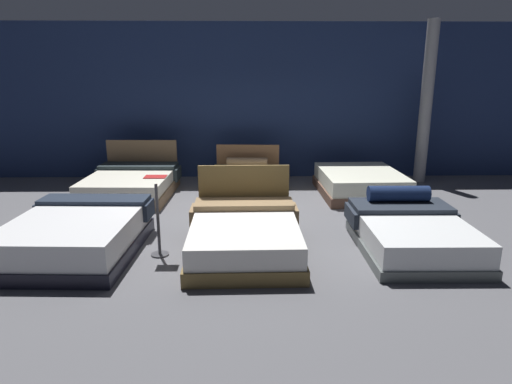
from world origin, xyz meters
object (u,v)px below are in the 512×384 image
bed_2 (411,233)px  support_pillar (426,103)px  bed_0 (76,235)px  bed_3 (131,184)px  price_sign (158,225)px  bed_5 (360,183)px  bed_4 (245,184)px  bed_1 (245,235)px

bed_2 → support_pillar: bearing=68.3°
bed_0 → bed_2: 4.61m
bed_2 → bed_3: bearing=148.0°
price_sign → bed_5: bearing=41.4°
bed_0 → bed_4: size_ratio=1.02×
bed_2 → bed_5: 2.92m
bed_0 → bed_5: (4.61, 2.97, -0.03)m
bed_1 → price_sign: 1.17m
bed_1 → bed_5: size_ratio=0.99×
bed_1 → bed_4: (-0.00, 3.03, -0.03)m
bed_5 → support_pillar: size_ratio=0.58×
bed_2 → bed_1: bearing=-177.9°
bed_0 → bed_3: (-0.01, 3.00, -0.02)m
bed_1 → bed_5: (2.32, 2.99, -0.01)m
bed_0 → bed_5: 5.48m
bed_5 → price_sign: bearing=-140.0°
bed_1 → bed_3: (-2.30, 3.01, -0.01)m
bed_4 → bed_3: bearing=-176.1°
bed_5 → support_pillar: (1.65, 1.13, 1.51)m
bed_5 → support_pillar: support_pillar is taller
bed_0 → bed_5: bed_0 is taller
bed_1 → support_pillar: (3.97, 4.12, 1.50)m
bed_4 → support_pillar: support_pillar is taller
price_sign → support_pillar: (5.12, 4.19, 1.32)m
bed_0 → bed_3: 3.00m
bed_3 → price_sign: 3.30m
bed_1 → support_pillar: 5.91m
bed_4 → price_sign: price_sign is taller
bed_4 → bed_5: 2.32m
bed_2 → bed_5: bearing=90.5°
bed_0 → bed_4: 3.79m
bed_0 → price_sign: bearing=-2.3°
bed_0 → bed_3: size_ratio=1.01×
bed_3 → support_pillar: support_pillar is taller
bed_2 → price_sign: bearing=-177.2°
bed_0 → bed_1: size_ratio=1.06×
bed_1 → bed_4: 3.03m
bed_3 → bed_5: bed_3 is taller
bed_0 → support_pillar: (6.26, 4.10, 1.49)m
bed_1 → bed_5: bed_1 is taller
bed_0 → support_pillar: 7.63m
bed_1 → bed_5: bearing=51.3°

